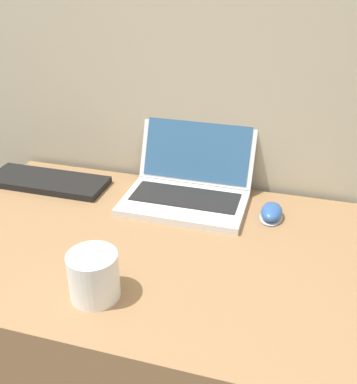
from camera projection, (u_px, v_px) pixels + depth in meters
name	position (u px, v px, depth m)	size (l,w,h in m)	color
wall_back	(184.00, 4.00, 1.18)	(7.00, 0.04, 2.50)	#BCB299
desk	(146.00, 350.00, 1.27)	(1.05, 0.68, 0.75)	#936D47
laptop	(189.00, 184.00, 1.27)	(0.34, 0.29, 0.20)	silver
drink_cup	(94.00, 275.00, 0.90)	(0.10, 0.10, 0.10)	white
computer_mouse	(271.00, 213.00, 1.19)	(0.06, 0.09, 0.04)	#B2B2B7
external_keyboard	(48.00, 181.00, 1.36)	(0.36, 0.13, 0.02)	black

